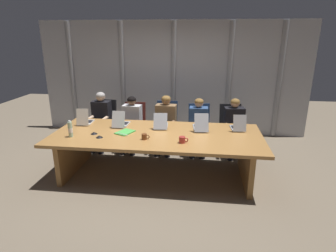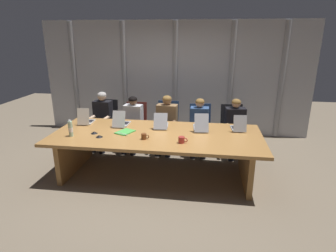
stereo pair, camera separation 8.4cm
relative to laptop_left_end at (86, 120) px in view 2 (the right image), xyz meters
name	(u,v)px [view 2 (the right image)]	position (x,y,z in m)	size (l,w,h in m)	color
ground_plane	(157,174)	(1.37, -0.38, -0.80)	(12.47, 12.47, 0.00)	#7F705B
conference_table	(157,142)	(1.37, -0.38, -0.21)	(3.42, 1.45, 0.74)	#B77F42
curtain_backdrop	(174,79)	(1.38, 1.91, 0.50)	(6.24, 0.17, 2.61)	#B2B2B7
laptop_left_end	(86,120)	(0.00, 0.00, 0.00)	(0.24, 0.39, 0.31)	beige
laptop_left_mid	(121,122)	(0.68, -0.03, 0.00)	(0.23, 0.42, 0.30)	#BCBCC1
laptop_center	(161,124)	(1.39, -0.01, -0.01)	(0.27, 0.44, 0.28)	#A8ADB7
laptop_right_mid	(201,126)	(2.08, -0.05, 0.00)	(0.28, 0.48, 0.31)	#A8ADB7
laptop_right_end	(238,127)	(2.72, 0.00, 0.00)	(0.25, 0.39, 0.29)	#A8ADB7
office_chair_left_end	(106,129)	(0.04, 0.83, -0.44)	(0.60, 0.60, 0.97)	black
office_chair_left_mid	(136,131)	(0.70, 0.83, -0.45)	(0.60, 0.60, 0.93)	#511E19
office_chair_center	(167,132)	(1.37, 0.83, -0.44)	(0.60, 0.60, 0.98)	navy
office_chair_right_mid	(200,134)	(2.07, 0.83, -0.45)	(0.60, 0.61, 0.94)	navy
office_chair_right_end	(232,135)	(2.70, 0.83, -0.45)	(0.60, 0.61, 0.95)	black
person_left_end	(102,117)	(0.03, 0.67, -0.14)	(0.40, 0.56, 1.18)	black
person_left_mid	(132,120)	(0.67, 0.67, -0.18)	(0.41, 0.57, 1.11)	silver
person_center	(166,121)	(1.37, 0.67, -0.15)	(0.45, 0.57, 1.14)	olive
person_right_mid	(199,124)	(2.03, 0.66, -0.18)	(0.37, 0.55, 1.10)	#335184
person_right_end	(236,125)	(2.74, 0.67, -0.17)	(0.43, 0.57, 1.12)	black
water_bottle_primary	(71,129)	(0.05, -0.69, 0.06)	(0.07, 0.07, 0.27)	#ADD1B2
coffee_mug_near	(144,136)	(1.23, -0.66, -0.01)	(0.12, 0.08, 0.09)	brown
coffee_mug_far	(182,140)	(1.82, -0.73, -0.01)	(0.14, 0.09, 0.10)	#B2332D
conference_mic_left_side	(94,132)	(0.36, -0.51, -0.04)	(0.11, 0.11, 0.04)	black
conference_mic_middle	(99,136)	(0.50, -0.67, -0.04)	(0.11, 0.11, 0.04)	black
spiral_notepad	(125,132)	(0.84, -0.39, -0.05)	(0.33, 0.37, 0.03)	#4CB74C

